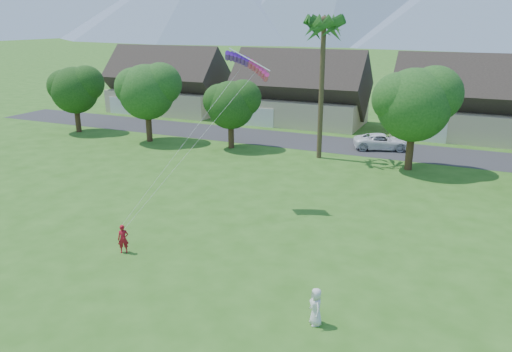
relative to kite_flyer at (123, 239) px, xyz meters
The scene contains 9 objects.
ground 8.01m from the kite_flyer, 43.08° to the right, with size 500.00×500.00×0.00m, color #2D6019.
street 29.15m from the kite_flyer, 78.48° to the left, with size 90.00×7.00×0.01m, color #2D2D30.
kite_flyer is the anchor object (origin of this frame).
watcher 11.74m from the kite_flyer, 10.58° to the right, with size 0.80×0.52×1.65m, color silver.
parked_car 29.79m from the kite_flyer, 73.47° to the left, with size 2.51×5.43×1.51m, color white.
houses_row 38.17m from the kite_flyer, 80.45° to the left, with size 72.75×8.19×8.86m.
tree_row 23.32m from the kite_flyer, 78.24° to the left, with size 62.27×6.67×8.45m.
fan_palm 25.83m from the kite_flyer, 80.59° to the left, with size 3.00×3.00×13.80m.
parafoil_kite 13.37m from the kite_flyer, 72.85° to the left, with size 3.25×1.37×0.50m.
Camera 1 is at (10.83, -14.09, 12.12)m, focal length 35.00 mm.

